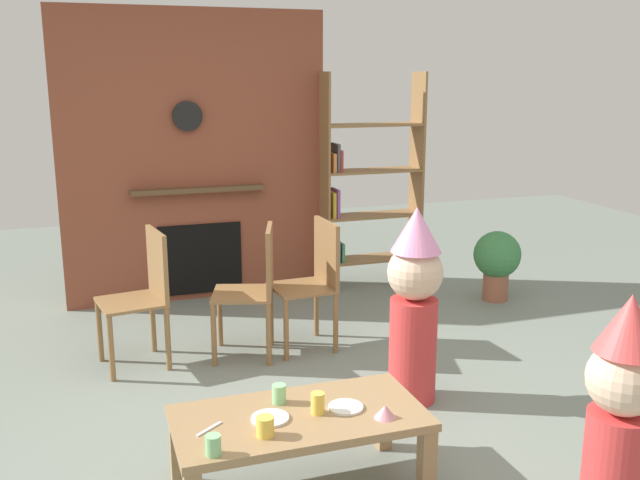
{
  "coord_description": "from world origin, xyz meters",
  "views": [
    {
      "loc": [
        -1.11,
        -3.35,
        1.9
      ],
      "look_at": [
        0.15,
        0.4,
        0.96
      ],
      "focal_mm": 39.92,
      "sensor_mm": 36.0,
      "label": 1
    }
  ],
  "objects_px": {
    "birthday_cake_slice": "(385,411)",
    "child_in_pink": "(414,301)",
    "potted_plant_tall": "(497,259)",
    "bookshelf": "(365,190)",
    "paper_cup_center": "(318,403)",
    "dining_chair_right": "(314,277)",
    "child_with_cone_hat": "(620,415)",
    "paper_cup_near_left": "(279,394)",
    "paper_cup_far_left": "(213,445)",
    "paper_plate_rear": "(270,418)",
    "paper_plate_front": "(346,407)",
    "dining_chair_middle": "(256,284)",
    "paper_cup_near_right": "(265,426)",
    "dining_chair_left": "(145,290)",
    "coffee_table": "(300,426)"
  },
  "relations": [
    {
      "from": "birthday_cake_slice",
      "to": "child_in_pink",
      "type": "bearing_deg",
      "value": 57.12
    },
    {
      "from": "potted_plant_tall",
      "to": "bookshelf",
      "type": "bearing_deg",
      "value": 141.17
    },
    {
      "from": "paper_cup_center",
      "to": "dining_chair_right",
      "type": "xyz_separation_m",
      "value": [
        0.54,
        1.71,
        0.07
      ]
    },
    {
      "from": "child_with_cone_hat",
      "to": "child_in_pink",
      "type": "bearing_deg",
      "value": -48.18
    },
    {
      "from": "paper_cup_near_left",
      "to": "paper_cup_far_left",
      "type": "height_order",
      "value": "paper_cup_near_left"
    },
    {
      "from": "paper_cup_center",
      "to": "birthday_cake_slice",
      "type": "distance_m",
      "value": 0.3
    },
    {
      "from": "paper_cup_far_left",
      "to": "child_with_cone_hat",
      "type": "xyz_separation_m",
      "value": [
        1.55,
        -0.52,
        0.13
      ]
    },
    {
      "from": "paper_plate_rear",
      "to": "paper_cup_far_left",
      "type": "bearing_deg",
      "value": -143.2
    },
    {
      "from": "birthday_cake_slice",
      "to": "potted_plant_tall",
      "type": "bearing_deg",
      "value": 48.8
    },
    {
      "from": "paper_plate_front",
      "to": "potted_plant_tall",
      "type": "distance_m",
      "value": 3.12
    },
    {
      "from": "paper_plate_front",
      "to": "dining_chair_middle",
      "type": "xyz_separation_m",
      "value": [
        -0.02,
        1.67,
        0.12
      ]
    },
    {
      "from": "potted_plant_tall",
      "to": "birthday_cake_slice",
      "type": "bearing_deg",
      "value": -131.2
    },
    {
      "from": "paper_cup_near_right",
      "to": "dining_chair_right",
      "type": "bearing_deg",
      "value": 65.97
    },
    {
      "from": "paper_cup_center",
      "to": "dining_chair_middle",
      "type": "height_order",
      "value": "dining_chair_middle"
    },
    {
      "from": "paper_cup_near_left",
      "to": "potted_plant_tall",
      "type": "height_order",
      "value": "potted_plant_tall"
    },
    {
      "from": "paper_cup_near_left",
      "to": "potted_plant_tall",
      "type": "bearing_deg",
      "value": 39.83
    },
    {
      "from": "child_in_pink",
      "to": "birthday_cake_slice",
      "type": "bearing_deg",
      "value": 19.33
    },
    {
      "from": "paper_cup_center",
      "to": "potted_plant_tall",
      "type": "distance_m",
      "value": 3.22
    },
    {
      "from": "birthday_cake_slice",
      "to": "dining_chair_middle",
      "type": "distance_m",
      "value": 1.82
    },
    {
      "from": "paper_cup_center",
      "to": "child_in_pink",
      "type": "distance_m",
      "value": 1.11
    },
    {
      "from": "paper_cup_center",
      "to": "birthday_cake_slice",
      "type": "bearing_deg",
      "value": -26.22
    },
    {
      "from": "paper_cup_center",
      "to": "potted_plant_tall",
      "type": "height_order",
      "value": "potted_plant_tall"
    },
    {
      "from": "dining_chair_right",
      "to": "paper_plate_rear",
      "type": "bearing_deg",
      "value": 62.59
    },
    {
      "from": "bookshelf",
      "to": "paper_cup_far_left",
      "type": "bearing_deg",
      "value": -121.48
    },
    {
      "from": "dining_chair_right",
      "to": "dining_chair_left",
      "type": "bearing_deg",
      "value": -6.31
    },
    {
      "from": "paper_cup_center",
      "to": "bookshelf",
      "type": "bearing_deg",
      "value": 64.3
    },
    {
      "from": "paper_cup_far_left",
      "to": "dining_chair_right",
      "type": "height_order",
      "value": "dining_chair_right"
    },
    {
      "from": "coffee_table",
      "to": "paper_plate_rear",
      "type": "xyz_separation_m",
      "value": [
        -0.14,
        -0.01,
        0.07
      ]
    },
    {
      "from": "paper_cup_near_left",
      "to": "birthday_cake_slice",
      "type": "height_order",
      "value": "paper_cup_near_left"
    },
    {
      "from": "bookshelf",
      "to": "child_with_cone_hat",
      "type": "xyz_separation_m",
      "value": [
        -0.39,
        -3.67,
        -0.31
      ]
    },
    {
      "from": "paper_plate_front",
      "to": "dining_chair_right",
      "type": "height_order",
      "value": "dining_chair_right"
    },
    {
      "from": "potted_plant_tall",
      "to": "coffee_table",
      "type": "bearing_deg",
      "value": -137.64
    },
    {
      "from": "paper_plate_front",
      "to": "birthday_cake_slice",
      "type": "xyz_separation_m",
      "value": [
        0.14,
        -0.14,
        0.02
      ]
    },
    {
      "from": "paper_cup_near_right",
      "to": "child_with_cone_hat",
      "type": "xyz_separation_m",
      "value": [
        1.31,
        -0.6,
        0.13
      ]
    },
    {
      "from": "birthday_cake_slice",
      "to": "paper_cup_near_left",
      "type": "bearing_deg",
      "value": 144.56
    },
    {
      "from": "child_in_pink",
      "to": "dining_chair_middle",
      "type": "xyz_separation_m",
      "value": [
        -0.71,
        0.95,
        -0.1
      ]
    },
    {
      "from": "bookshelf",
      "to": "paper_plate_rear",
      "type": "bearing_deg",
      "value": -119.17
    },
    {
      "from": "paper_cup_near_left",
      "to": "paper_cup_far_left",
      "type": "distance_m",
      "value": 0.52
    },
    {
      "from": "paper_plate_front",
      "to": "child_with_cone_hat",
      "type": "relative_size",
      "value": 0.15
    },
    {
      "from": "paper_cup_near_left",
      "to": "paper_cup_center",
      "type": "bearing_deg",
      "value": -48.86
    },
    {
      "from": "dining_chair_right",
      "to": "potted_plant_tall",
      "type": "relative_size",
      "value": 1.51
    },
    {
      "from": "dining_chair_left",
      "to": "dining_chair_middle",
      "type": "xyz_separation_m",
      "value": [
        0.72,
        -0.1,
        0.0
      ]
    },
    {
      "from": "paper_plate_front",
      "to": "dining_chair_left",
      "type": "bearing_deg",
      "value": 112.77
    },
    {
      "from": "potted_plant_tall",
      "to": "child_in_pink",
      "type": "bearing_deg",
      "value": -135.18
    },
    {
      "from": "potted_plant_tall",
      "to": "paper_cup_far_left",
      "type": "bearing_deg",
      "value": -139.56
    },
    {
      "from": "birthday_cake_slice",
      "to": "potted_plant_tall",
      "type": "height_order",
      "value": "potted_plant_tall"
    },
    {
      "from": "paper_cup_near_left",
      "to": "paper_plate_rear",
      "type": "relative_size",
      "value": 0.53
    },
    {
      "from": "child_with_cone_hat",
      "to": "dining_chair_middle",
      "type": "relative_size",
      "value": 1.19
    },
    {
      "from": "paper_cup_near_right",
      "to": "dining_chair_left",
      "type": "distance_m",
      "value": 1.92
    },
    {
      "from": "paper_cup_far_left",
      "to": "dining_chair_right",
      "type": "distance_m",
      "value": 2.19
    }
  ]
}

